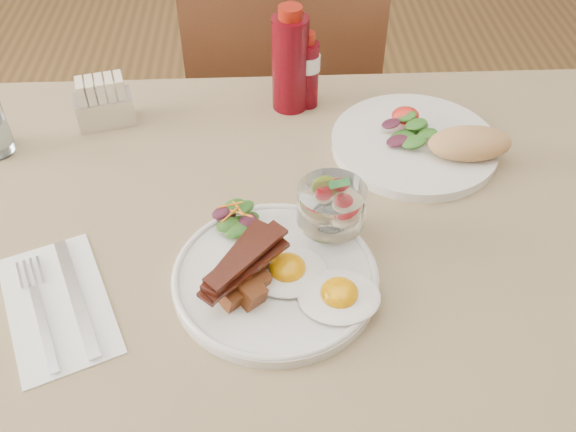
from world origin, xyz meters
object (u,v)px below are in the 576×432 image
(second_plate, at_px, (427,142))
(fruit_cup, at_px, (331,206))
(ketchup_bottle, at_px, (290,62))
(table, at_px, (299,276))
(main_plate, at_px, (275,278))
(chair_far, at_px, (283,108))
(hot_sauce_bottle, at_px, (308,71))
(sugar_caddy, at_px, (104,104))

(second_plate, bearing_deg, fruit_cup, -131.92)
(fruit_cup, bearing_deg, second_plate, 48.08)
(ketchup_bottle, bearing_deg, fruit_cup, -83.46)
(table, bearing_deg, main_plate, -113.98)
(chair_far, height_order, main_plate, chair_far)
(main_plate, relative_size, second_plate, 0.97)
(second_plate, relative_size, ketchup_bottle, 1.50)
(table, relative_size, fruit_cup, 13.62)
(ketchup_bottle, bearing_deg, main_plate, -95.46)
(hot_sauce_bottle, bearing_deg, ketchup_bottle, -176.56)
(chair_far, distance_m, main_plate, 0.79)
(fruit_cup, bearing_deg, main_plate, -137.49)
(table, bearing_deg, second_plate, 40.33)
(main_plate, xyz_separation_m, fruit_cup, (0.08, 0.07, 0.06))
(main_plate, relative_size, hot_sauce_bottle, 1.92)
(second_plate, relative_size, sugar_caddy, 2.67)
(table, xyz_separation_m, main_plate, (-0.04, -0.09, 0.10))
(main_plate, distance_m, fruit_cup, 0.13)
(fruit_cup, xyz_separation_m, hot_sauce_bottle, (-0.01, 0.35, 0.00))
(main_plate, height_order, sugar_caddy, sugar_caddy)
(table, xyz_separation_m, fruit_cup, (0.04, -0.01, 0.16))
(fruit_cup, height_order, sugar_caddy, fruit_cup)
(chair_far, xyz_separation_m, sugar_caddy, (-0.32, -0.36, 0.27))
(fruit_cup, height_order, ketchup_bottle, ketchup_bottle)
(table, xyz_separation_m, second_plate, (0.22, 0.19, 0.11))
(hot_sauce_bottle, distance_m, sugar_caddy, 0.36)
(chair_far, distance_m, second_plate, 0.58)
(chair_far, xyz_separation_m, fruit_cup, (0.04, -0.68, 0.30))
(fruit_cup, bearing_deg, table, 163.66)
(fruit_cup, bearing_deg, chair_far, 93.58)
(second_plate, height_order, ketchup_bottle, ketchup_bottle)
(chair_far, height_order, hot_sauce_bottle, chair_far)
(fruit_cup, xyz_separation_m, ketchup_bottle, (-0.04, 0.35, 0.02))
(table, height_order, hot_sauce_bottle, hot_sauce_bottle)
(table, bearing_deg, fruit_cup, -16.34)
(chair_far, xyz_separation_m, main_plate, (-0.04, -0.75, 0.24))
(chair_far, relative_size, ketchup_bottle, 4.83)
(fruit_cup, bearing_deg, hot_sauce_bottle, 91.25)
(sugar_caddy, bearing_deg, fruit_cup, -54.76)
(sugar_caddy, bearing_deg, second_plate, -25.58)
(table, height_order, chair_far, chair_far)
(main_plate, height_order, second_plate, second_plate)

